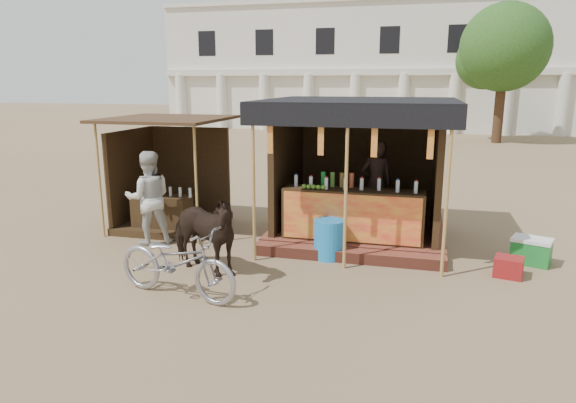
# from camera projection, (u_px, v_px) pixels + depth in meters

# --- Properties ---
(ground) EXTENTS (120.00, 120.00, 0.00)m
(ground) POSITION_uv_depth(u_px,v_px,m) (261.00, 298.00, 7.54)
(ground) COLOR #846B4C
(ground) RESTS_ON ground
(main_stall) EXTENTS (3.60, 3.61, 2.78)m
(main_stall) POSITION_uv_depth(u_px,v_px,m) (359.00, 188.00, 10.23)
(main_stall) COLOR brown
(main_stall) RESTS_ON ground
(secondary_stall) EXTENTS (2.40, 2.40, 2.38)m
(secondary_stall) POSITION_uv_depth(u_px,v_px,m) (166.00, 188.00, 11.17)
(secondary_stall) COLOR #372514
(secondary_stall) RESTS_ON ground
(cow) EXTENTS (1.77, 1.29, 1.36)m
(cow) POSITION_uv_depth(u_px,v_px,m) (201.00, 233.00, 8.41)
(cow) COLOR black
(cow) RESTS_ON ground
(motorbike) EXTENTS (2.14, 1.11, 1.07)m
(motorbike) POSITION_uv_depth(u_px,v_px,m) (177.00, 262.00, 7.49)
(motorbike) COLOR #9A9AA3
(motorbike) RESTS_ON ground
(bystander) EXTENTS (1.11, 1.04, 1.83)m
(bystander) POSITION_uv_depth(u_px,v_px,m) (149.00, 198.00, 9.92)
(bystander) COLOR beige
(bystander) RESTS_ON ground
(blue_barrel) EXTENTS (0.62, 0.62, 0.71)m
(blue_barrel) POSITION_uv_depth(u_px,v_px,m) (329.00, 239.00, 9.19)
(blue_barrel) COLOR #1B7FD0
(blue_barrel) RESTS_ON ground
(red_crate) EXTENTS (0.52, 0.48, 0.32)m
(red_crate) POSITION_uv_depth(u_px,v_px,m) (508.00, 267.00, 8.36)
(red_crate) COLOR maroon
(red_crate) RESTS_ON ground
(cooler) EXTENTS (0.75, 0.64, 0.46)m
(cooler) POSITION_uv_depth(u_px,v_px,m) (531.00, 251.00, 8.94)
(cooler) COLOR #1A792C
(cooler) RESTS_ON ground
(background_building) EXTENTS (26.00, 7.45, 8.18)m
(background_building) POSITION_uv_depth(u_px,v_px,m) (362.00, 69.00, 35.36)
(background_building) COLOR silver
(background_building) RESTS_ON ground
(tree) EXTENTS (4.50, 4.40, 7.00)m
(tree) POSITION_uv_depth(u_px,v_px,m) (500.00, 51.00, 25.96)
(tree) COLOR #382314
(tree) RESTS_ON ground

